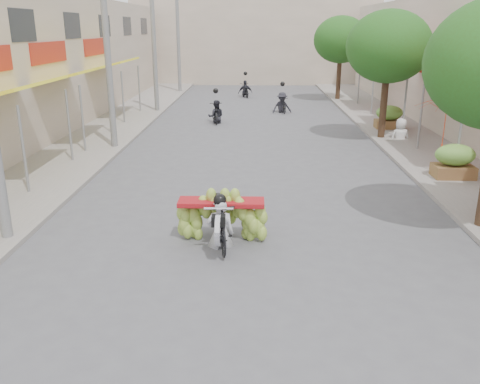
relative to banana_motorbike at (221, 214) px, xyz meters
The scene contains 17 objects.
ground 3.15m from the banana_motorbike, 77.82° to the right, with size 120.00×120.00×0.00m, color #545459.
sidewalk_left 13.59m from the banana_motorbike, 117.90° to the left, with size 4.00×60.00×0.12m, color gray.
sidewalk_right 14.24m from the banana_motorbike, 57.47° to the left, with size 4.00×60.00×0.12m, color gray.
far_building 35.11m from the banana_motorbike, 88.94° to the left, with size 20.00×6.00×7.00m, color #B9A692.
utility_pole_mid 10.71m from the banana_motorbike, 117.85° to the left, with size 0.60×0.24×8.00m.
utility_pole_far 18.91m from the banana_motorbike, 104.79° to the left, with size 0.60×0.24×8.00m.
utility_pole_back 27.61m from the banana_motorbike, 99.98° to the left, with size 0.60×0.24×8.00m.
street_tree_mid 12.93m from the banana_motorbike, 61.18° to the left, with size 3.40×3.40×5.25m.
street_tree_far 23.98m from the banana_motorbike, 75.26° to the left, with size 3.40×3.40×5.25m.
produce_crate_mid 8.48m from the banana_motorbike, 36.09° to the left, with size 1.20×0.88×1.16m.
produce_crate_far 14.69m from the banana_motorbike, 62.21° to the left, with size 1.20×0.88×1.16m.
banana_motorbike is the anchor object (origin of this frame).
market_umbrella 9.01m from the banana_motorbike, 40.51° to the left, with size 2.02×2.02×1.78m.
pedestrian 12.75m from the banana_motorbike, 57.79° to the left, with size 0.88×0.59×1.67m.
bg_motorbike_a 14.81m from the banana_motorbike, 94.68° to the left, with size 0.83×1.70×1.95m.
bg_motorbike_b 18.17m from the banana_motorbike, 82.99° to the left, with size 1.16×1.59×1.95m.
bg_motorbike_c 24.56m from the banana_motorbike, 89.87° to the left, with size 1.07×1.67×1.95m.
Camera 1 is at (0.07, -7.26, 4.54)m, focal length 38.00 mm.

